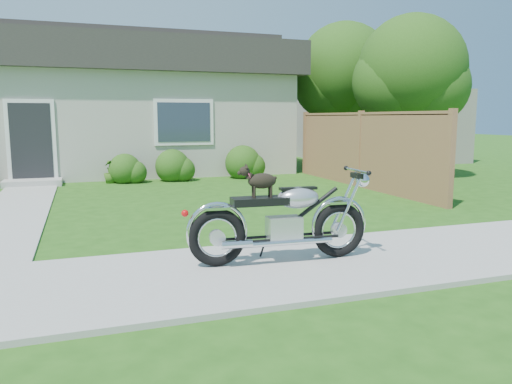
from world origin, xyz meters
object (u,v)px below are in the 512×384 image
potted_plant_right (111,171)px  motorcycle_with_dog (284,219)px  fence (360,149)px  tree_near (417,74)px  house (89,104)px  tree_far (348,75)px

potted_plant_right → motorcycle_with_dog: bearing=-79.8°
potted_plant_right → fence: bearing=-25.5°
tree_near → potted_plant_right: bearing=168.8°
house → tree_far: 8.65m
fence → potted_plant_right: bearing=154.5°
house → fence: house is taller
fence → motorcycle_with_dog: size_ratio=2.98×
tree_far → motorcycle_with_dog: size_ratio=2.22×
house → tree_far: size_ratio=2.56×
house → tree_far: tree_far is taller
potted_plant_right → motorcycle_with_dog: (1.51, -8.41, 0.22)m
tree_far → motorcycle_with_dog: tree_far is taller
fence → tree_far: bearing=64.6°
fence → potted_plant_right: fence is taller
fence → tree_near: (2.44, 1.15, 2.01)m
tree_near → potted_plant_right: size_ratio=7.03×
house → tree_far: bearing=-12.5°
house → motorcycle_with_dog: bearing=-80.8°
tree_near → motorcycle_with_dog: bearing=-135.2°
house → fence: 8.96m
tree_near → tree_far: tree_far is taller
fence → tree_far: 5.34m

